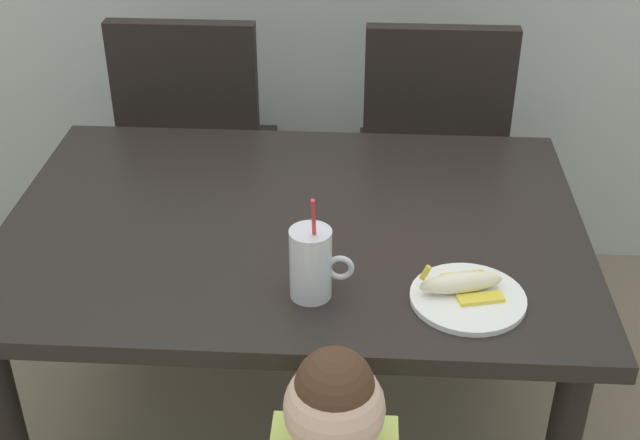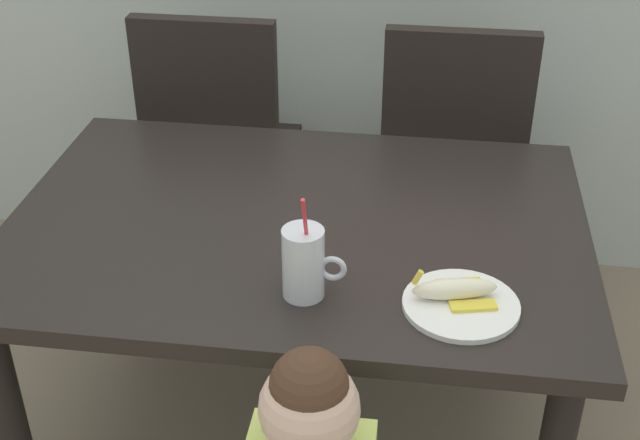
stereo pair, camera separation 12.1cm
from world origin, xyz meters
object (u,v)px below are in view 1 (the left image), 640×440
at_px(dining_chair_right, 431,146).
at_px(milk_cup, 311,267).
at_px(snack_plate, 468,298).
at_px(dining_chair_left, 198,140).
at_px(dining_table, 294,254).
at_px(peeled_banana, 462,283).

relative_size(dining_chair_right, milk_cup, 3.89).
xyz_separation_m(dining_chair_right, snack_plate, (0.01, -0.99, 0.16)).
bearing_deg(milk_cup, dining_chair_left, 113.17).
bearing_deg(dining_table, milk_cup, -77.78).
height_order(milk_cup, snack_plate, milk_cup).
bearing_deg(milk_cup, dining_chair_right, 73.24).
distance_m(dining_table, peeled_banana, 0.46).
xyz_separation_m(dining_table, snack_plate, (0.37, -0.28, 0.10)).
relative_size(dining_table, dining_chair_left, 1.37).
distance_m(dining_table, dining_chair_right, 0.80).
xyz_separation_m(snack_plate, peeled_banana, (-0.01, 0.01, 0.03)).
bearing_deg(milk_cup, peeled_banana, 2.60).
bearing_deg(dining_chair_right, snack_plate, 90.66).
bearing_deg(dining_chair_left, dining_table, 117.09).
relative_size(dining_chair_left, milk_cup, 3.89).
bearing_deg(snack_plate, milk_cup, 179.72).
bearing_deg(snack_plate, dining_table, 142.75).
distance_m(dining_chair_right, peeled_banana, 1.00).
xyz_separation_m(dining_table, peeled_banana, (0.36, -0.27, 0.12)).
bearing_deg(snack_plate, dining_chair_left, 126.51).
bearing_deg(peeled_banana, dining_table, 143.31).
xyz_separation_m(dining_table, dining_chair_right, (0.36, 0.71, -0.07)).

